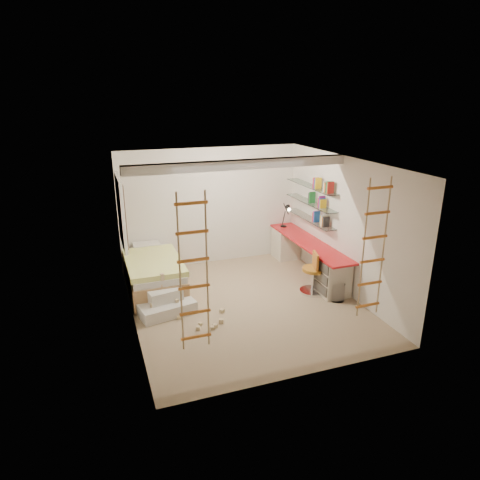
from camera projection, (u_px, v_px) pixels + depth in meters
name	position (u px, v px, depth m)	size (l,w,h in m)	color
floor	(245.00, 304.00, 7.88)	(4.50, 4.50, 0.00)	#93815F
ceiling_beam	(240.00, 165.00, 7.33)	(4.00, 0.18, 0.16)	white
window_frame	(121.00, 212.00, 8.09)	(0.06, 1.15, 1.35)	white
window_blind	(123.00, 212.00, 8.10)	(0.02, 1.00, 1.20)	#4C2D1E
rope_ladder_left	(194.00, 274.00, 5.40)	(0.41, 0.04, 2.13)	orange
rope_ladder_right	(374.00, 249.00, 6.26)	(0.41, 0.04, 2.13)	orange
waste_bin	(337.00, 292.00, 7.97)	(0.27, 0.27, 0.34)	white
desk	(307.00, 256.00, 9.06)	(0.56, 2.80, 0.75)	red
shelves	(310.00, 203.00, 8.99)	(0.25, 1.80, 0.71)	white
bed	(153.00, 273.00, 8.40)	(1.02, 2.00, 0.69)	#AD7F51
task_lamp	(287.00, 212.00, 9.66)	(0.14, 0.36, 0.57)	black
swivel_chair	(313.00, 278.00, 8.23)	(0.61, 0.61, 0.84)	#B37622
play_platform	(164.00, 302.00, 7.59)	(1.08, 0.92, 0.42)	silver
toy_blocks	(188.00, 306.00, 7.33)	(1.25, 1.08, 0.69)	#CCB284
books	(311.00, 196.00, 8.95)	(0.14, 0.64, 0.92)	#262626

